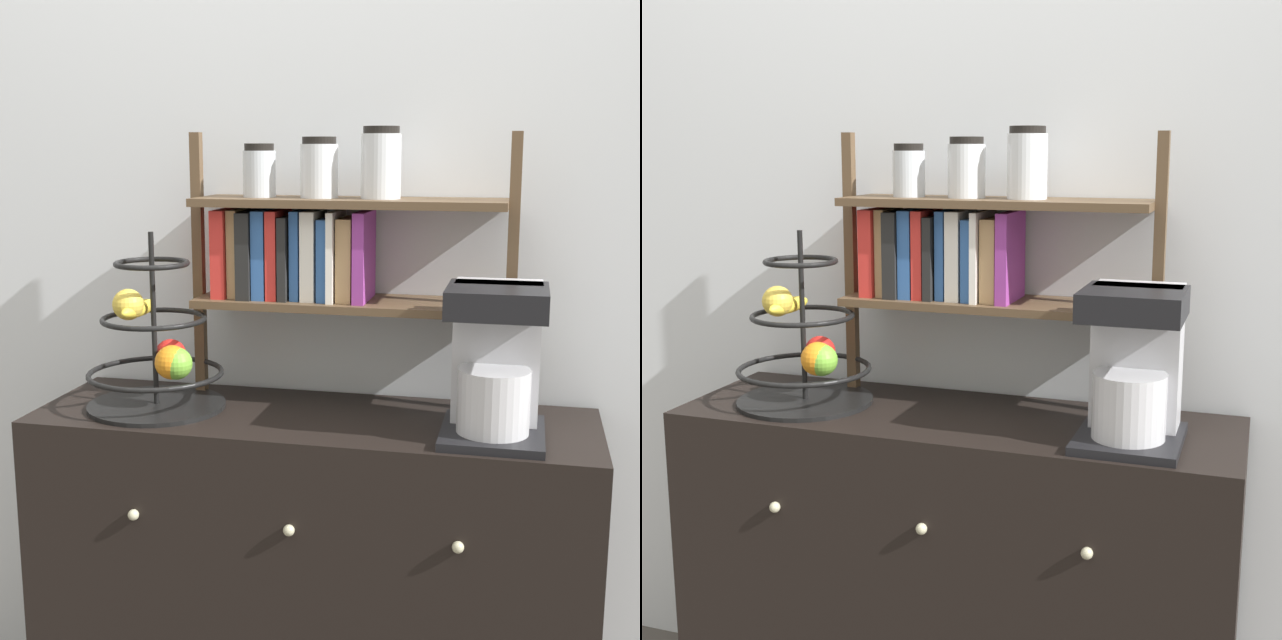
% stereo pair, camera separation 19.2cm
% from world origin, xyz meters
% --- Properties ---
extents(wall_back, '(7.00, 0.05, 2.60)m').
position_xyz_m(wall_back, '(0.00, 0.44, 1.30)').
color(wall_back, silver).
rests_on(wall_back, ground_plane).
extents(sideboard, '(1.24, 0.41, 0.83)m').
position_xyz_m(sideboard, '(0.00, 0.20, 0.42)').
color(sideboard, black).
rests_on(sideboard, ground_plane).
extents(coffee_maker, '(0.21, 0.24, 0.31)m').
position_xyz_m(coffee_maker, '(0.39, 0.16, 0.99)').
color(coffee_maker, black).
rests_on(coffee_maker, sideboard).
extents(fruit_stand, '(0.31, 0.31, 0.40)m').
position_xyz_m(fruit_stand, '(-0.35, 0.17, 0.96)').
color(fruit_stand, black).
rests_on(fruit_stand, sideboard).
extents(shelf_hutch, '(0.74, 0.20, 0.63)m').
position_xyz_m(shelf_hutch, '(-0.02, 0.31, 1.21)').
color(shelf_hutch, brown).
rests_on(shelf_hutch, sideboard).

